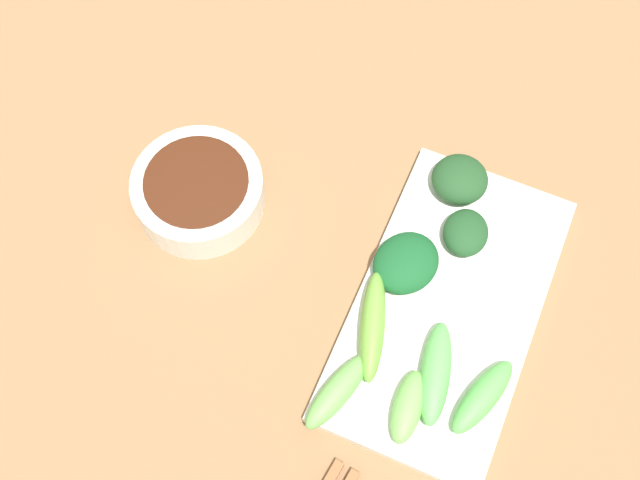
% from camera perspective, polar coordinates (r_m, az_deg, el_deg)
% --- Properties ---
extents(tabletop, '(2.10, 2.10, 0.02)m').
position_cam_1_polar(tabletop, '(0.74, -0.16, -0.33)').
color(tabletop, olive).
rests_on(tabletop, ground).
extents(sauce_bowl, '(0.12, 0.12, 0.04)m').
position_cam_1_polar(sauce_bowl, '(0.74, -8.70, 3.52)').
color(sauce_bowl, white).
rests_on(sauce_bowl, tabletop).
extents(serving_plate, '(0.15, 0.28, 0.01)m').
position_cam_1_polar(serving_plate, '(0.71, 9.08, -4.78)').
color(serving_plate, white).
rests_on(serving_plate, tabletop).
extents(broccoli_leafy_0, '(0.05, 0.05, 0.03)m').
position_cam_1_polar(broccoli_leafy_0, '(0.74, 9.98, 4.30)').
color(broccoli_leafy_0, '#214924').
rests_on(broccoli_leafy_0, serving_plate).
extents(broccoli_leafy_1, '(0.07, 0.08, 0.03)m').
position_cam_1_polar(broccoli_leafy_1, '(0.70, 6.24, -1.47)').
color(broccoli_leafy_1, '#175527').
rests_on(broccoli_leafy_1, serving_plate).
extents(broccoli_stalk_2, '(0.04, 0.08, 0.02)m').
position_cam_1_polar(broccoli_stalk_2, '(0.66, 1.27, -10.78)').
color(broccoli_stalk_2, '#6FB955').
rests_on(broccoli_stalk_2, serving_plate).
extents(broccoli_stalk_3, '(0.05, 0.08, 0.02)m').
position_cam_1_polar(broccoli_stalk_3, '(0.67, 11.57, -10.95)').
color(broccoli_stalk_3, '#5CB951').
rests_on(broccoli_stalk_3, serving_plate).
extents(broccoli_stalk_4, '(0.03, 0.06, 0.02)m').
position_cam_1_polar(broccoli_stalk_4, '(0.66, 6.31, -11.79)').
color(broccoli_stalk_4, '#73BA56').
rests_on(broccoli_stalk_4, serving_plate).
extents(broccoli_leafy_5, '(0.05, 0.05, 0.02)m').
position_cam_1_polar(broccoli_leafy_5, '(0.72, 10.38, 0.52)').
color(broccoli_leafy_5, '#1F4A24').
rests_on(broccoli_leafy_5, serving_plate).
extents(broccoli_stalk_6, '(0.05, 0.10, 0.03)m').
position_cam_1_polar(broccoli_stalk_6, '(0.67, 3.80, -6.16)').
color(broccoli_stalk_6, '#72B440').
rests_on(broccoli_stalk_6, serving_plate).
extents(broccoli_stalk_7, '(0.04, 0.09, 0.02)m').
position_cam_1_polar(broccoli_stalk_7, '(0.67, 8.28, -9.41)').
color(broccoli_stalk_7, '#5FB357').
rests_on(broccoli_stalk_7, serving_plate).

